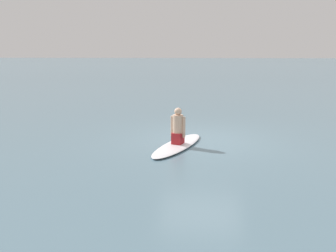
# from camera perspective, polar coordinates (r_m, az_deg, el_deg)

# --- Properties ---
(ground_plane) EXTENTS (400.00, 400.00, 0.00)m
(ground_plane) POSITION_cam_1_polar(r_m,az_deg,el_deg) (10.44, 5.54, -2.24)
(ground_plane) COLOR slate
(surfboard) EXTENTS (1.56, 2.96, 0.09)m
(surfboard) POSITION_cam_1_polar(r_m,az_deg,el_deg) (9.63, 1.63, -3.13)
(surfboard) COLOR white
(surfboard) RESTS_ON ground
(person_paddler) EXTENTS (0.44, 0.39, 1.00)m
(person_paddler) POSITION_cam_1_polar(r_m,az_deg,el_deg) (9.51, 1.64, -0.25)
(person_paddler) COLOR #A51E23
(person_paddler) RESTS_ON surfboard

